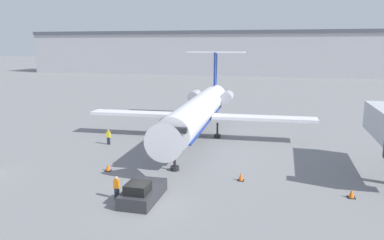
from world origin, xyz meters
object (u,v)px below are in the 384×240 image
airplane_main (199,110)px  traffic_cone_right (241,176)px  pushback_tug (143,192)px  traffic_cone_mid (352,193)px  worker_near_tug (117,187)px  traffic_cone_left (108,167)px  worker_by_wing (108,137)px

airplane_main → traffic_cone_right: size_ratio=40.99×
pushback_tug → traffic_cone_mid: bearing=15.3°
airplane_main → pushback_tug: airplane_main is taller
worker_near_tug → traffic_cone_mid: bearing=14.3°
airplane_main → traffic_cone_left: airplane_main is taller
airplane_main → worker_by_wing: size_ratio=17.60×
traffic_cone_left → traffic_cone_right: (12.00, 0.35, 0.04)m
airplane_main → traffic_cone_mid: 21.33m
worker_near_tug → traffic_cone_right: 10.43m
pushback_tug → traffic_cone_mid: pushback_tug is taller
traffic_cone_right → pushback_tug: bearing=-138.7°
airplane_main → traffic_cone_left: 14.89m
airplane_main → traffic_cone_mid: airplane_main is taller
traffic_cone_right → traffic_cone_mid: bearing=-11.1°
airplane_main → pushback_tug: 19.13m
airplane_main → worker_by_wing: (-9.45, -5.09, -2.61)m
airplane_main → traffic_cone_right: (6.59, -13.14, -3.17)m
traffic_cone_left → worker_by_wing: bearing=115.7°
pushback_tug → traffic_cone_mid: (15.00, 4.11, -0.26)m
worker_near_tug → pushback_tug: bearing=6.6°
airplane_main → worker_near_tug: size_ratio=17.44×
airplane_main → worker_near_tug: 19.40m
worker_near_tug → worker_by_wing: 15.94m
traffic_cone_left → traffic_cone_right: bearing=1.7°
pushback_tug → traffic_cone_right: pushback_tug is taller
worker_by_wing → traffic_cone_right: bearing=-26.7°
traffic_cone_mid → worker_by_wing: bearing=158.4°
worker_near_tug → traffic_cone_left: worker_near_tug is taller
airplane_main → worker_near_tug: airplane_main is taller
worker_by_wing → traffic_cone_mid: (24.48, -9.71, -0.57)m
traffic_cone_left → traffic_cone_mid: (20.44, -1.30, 0.02)m
pushback_tug → traffic_cone_mid: 15.56m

